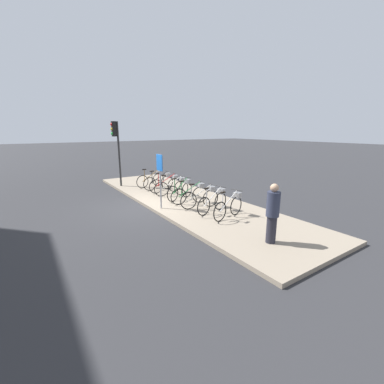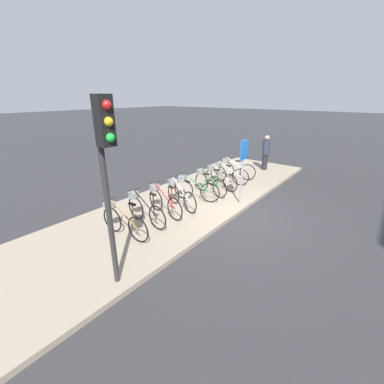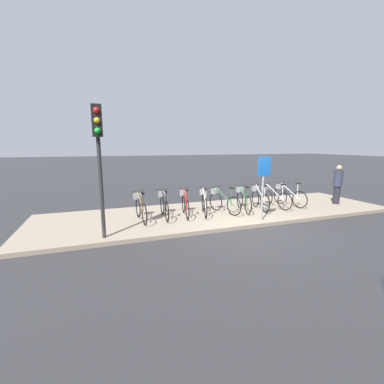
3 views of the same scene
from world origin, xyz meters
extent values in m
plane|color=#2D2D30|center=(0.00, 0.00, 0.00)|extent=(120.00, 120.00, 0.00)
cube|color=gray|center=(0.00, 1.79, 0.06)|extent=(12.96, 3.58, 0.12)
torus|color=black|center=(-2.94, 1.09, 0.46)|extent=(0.08, 0.67, 0.67)
torus|color=black|center=(-3.00, 2.01, 0.46)|extent=(0.08, 0.67, 0.67)
cylinder|color=olive|center=(-2.97, 1.55, 0.73)|extent=(0.09, 0.94, 0.57)
cylinder|color=olive|center=(-2.95, 1.21, 0.76)|extent=(0.03, 0.03, 0.60)
cube|color=black|center=(-2.95, 1.21, 1.08)|extent=(0.08, 0.20, 0.04)
cylinder|color=#262626|center=(-3.00, 2.01, 1.03)|extent=(0.46, 0.05, 0.02)
cube|color=gray|center=(-3.01, 2.06, 0.84)|extent=(0.25, 0.22, 0.18)
torus|color=black|center=(-2.22, 1.17, 0.46)|extent=(0.08, 0.67, 0.67)
torus|color=black|center=(-2.16, 2.09, 0.46)|extent=(0.08, 0.67, 0.67)
cylinder|color=black|center=(-2.19, 1.63, 0.73)|extent=(0.10, 0.94, 0.57)
cylinder|color=black|center=(-2.21, 1.29, 0.76)|extent=(0.03, 0.03, 0.60)
cube|color=black|center=(-2.21, 1.29, 1.08)|extent=(0.08, 0.20, 0.04)
cylinder|color=#262626|center=(-2.16, 2.09, 1.03)|extent=(0.46, 0.06, 0.02)
cube|color=gray|center=(-2.15, 2.14, 0.84)|extent=(0.25, 0.22, 0.18)
torus|color=black|center=(-1.53, 1.17, 0.46)|extent=(0.15, 0.67, 0.67)
torus|color=black|center=(-1.38, 2.08, 0.46)|extent=(0.15, 0.67, 0.67)
cylinder|color=red|center=(-1.46, 1.62, 0.73)|extent=(0.19, 0.93, 0.57)
cylinder|color=red|center=(-1.51, 1.29, 0.76)|extent=(0.04, 0.04, 0.60)
cube|color=black|center=(-1.51, 1.29, 1.08)|extent=(0.10, 0.21, 0.04)
cylinder|color=#262626|center=(-1.38, 2.08, 1.03)|extent=(0.46, 0.10, 0.02)
cube|color=gray|center=(-1.37, 2.13, 0.84)|extent=(0.27, 0.24, 0.18)
torus|color=black|center=(-0.90, 1.13, 0.46)|extent=(0.23, 0.65, 0.67)
torus|color=black|center=(-0.64, 2.01, 0.46)|extent=(0.23, 0.65, 0.67)
cylinder|color=beige|center=(-0.77, 1.57, 0.73)|extent=(0.30, 0.91, 0.57)
cylinder|color=beige|center=(-0.87, 1.25, 0.76)|extent=(0.04, 0.04, 0.60)
cube|color=black|center=(-0.87, 1.25, 1.08)|extent=(0.12, 0.21, 0.04)
cylinder|color=#262626|center=(-0.64, 2.01, 1.03)|extent=(0.45, 0.15, 0.02)
cube|color=gray|center=(-0.63, 2.06, 0.84)|extent=(0.29, 0.26, 0.18)
torus|color=black|center=(0.14, 1.12, 0.46)|extent=(0.24, 0.65, 0.67)
torus|color=black|center=(-0.14, 2.00, 0.46)|extent=(0.24, 0.65, 0.67)
cylinder|color=#267238|center=(0.00, 1.56, 0.73)|extent=(0.32, 0.90, 0.57)
cylinder|color=#267238|center=(0.10, 1.25, 0.76)|extent=(0.04, 0.04, 0.60)
cube|color=black|center=(0.10, 1.25, 1.08)|extent=(0.13, 0.21, 0.04)
cylinder|color=#262626|center=(-0.14, 2.00, 1.03)|extent=(0.45, 0.16, 0.02)
cube|color=gray|center=(-0.15, 2.05, 0.84)|extent=(0.29, 0.26, 0.18)
torus|color=black|center=(0.68, 1.09, 0.46)|extent=(0.17, 0.67, 0.67)
torus|color=black|center=(0.87, 1.99, 0.46)|extent=(0.17, 0.67, 0.67)
cylinder|color=#267238|center=(0.78, 1.54, 0.73)|extent=(0.22, 0.93, 0.57)
cylinder|color=#267238|center=(0.71, 1.21, 0.76)|extent=(0.04, 0.04, 0.60)
cube|color=black|center=(0.71, 1.21, 1.08)|extent=(0.11, 0.21, 0.04)
cylinder|color=#262626|center=(0.87, 1.99, 1.03)|extent=(0.46, 0.12, 0.02)
cube|color=gray|center=(0.88, 2.04, 0.84)|extent=(0.28, 0.24, 0.18)
torus|color=black|center=(1.41, 1.09, 0.46)|extent=(0.16, 0.67, 0.67)
torus|color=black|center=(1.58, 2.00, 0.46)|extent=(0.16, 0.67, 0.67)
cylinder|color=beige|center=(1.49, 1.55, 0.73)|extent=(0.20, 0.93, 0.57)
cylinder|color=beige|center=(1.43, 1.22, 0.76)|extent=(0.04, 0.04, 0.60)
cube|color=black|center=(1.43, 1.22, 1.08)|extent=(0.11, 0.21, 0.04)
cylinder|color=#262626|center=(1.58, 2.00, 1.03)|extent=(0.46, 0.11, 0.02)
cube|color=gray|center=(1.59, 2.05, 0.84)|extent=(0.27, 0.24, 0.18)
torus|color=black|center=(2.30, 1.15, 0.46)|extent=(0.17, 0.66, 0.67)
torus|color=black|center=(2.11, 2.05, 0.46)|extent=(0.17, 0.66, 0.67)
cylinder|color=silver|center=(2.21, 1.60, 0.73)|extent=(0.22, 0.92, 0.57)
cylinder|color=silver|center=(2.27, 1.27, 0.76)|extent=(0.04, 0.04, 0.60)
cube|color=black|center=(2.27, 1.27, 1.08)|extent=(0.11, 0.21, 0.04)
cylinder|color=#262626|center=(2.11, 2.05, 1.03)|extent=(0.46, 0.12, 0.02)
cube|color=gray|center=(2.10, 2.10, 0.84)|extent=(0.28, 0.25, 0.18)
torus|color=black|center=(3.07, 1.23, 0.46)|extent=(0.18, 0.66, 0.67)
torus|color=black|center=(2.87, 2.13, 0.46)|extent=(0.18, 0.66, 0.67)
cylinder|color=silver|center=(2.97, 1.68, 0.73)|extent=(0.24, 0.92, 0.57)
cylinder|color=silver|center=(3.05, 1.36, 0.76)|extent=(0.04, 0.04, 0.60)
cube|color=black|center=(3.05, 1.36, 1.08)|extent=(0.11, 0.21, 0.04)
cylinder|color=#262626|center=(2.87, 2.13, 1.03)|extent=(0.45, 0.12, 0.02)
cube|color=gray|center=(2.86, 2.18, 0.84)|extent=(0.28, 0.25, 0.18)
cylinder|color=#23232D|center=(5.07, 1.34, 0.49)|extent=(0.26, 0.26, 0.74)
cylinder|color=#2D3347|center=(5.07, 1.34, 1.18)|extent=(0.34, 0.34, 0.66)
sphere|color=tan|center=(5.07, 1.34, 1.62)|extent=(0.21, 0.21, 0.21)
cylinder|color=#2D2D2D|center=(-4.12, 0.35, 1.79)|extent=(0.10, 0.10, 3.35)
cube|color=black|center=(-4.12, 0.17, 3.09)|extent=(0.24, 0.20, 0.75)
sphere|color=red|center=(-4.12, 0.07, 3.32)|extent=(0.14, 0.14, 0.14)
sphere|color=gold|center=(-4.12, 0.07, 3.09)|extent=(0.14, 0.14, 0.14)
sphere|color=green|center=(-4.12, 0.07, 2.86)|extent=(0.14, 0.14, 0.14)
cylinder|color=#99999E|center=(0.70, 0.30, 1.15)|extent=(0.06, 0.06, 2.05)
cube|color=#1959B2|center=(0.70, 0.28, 1.87)|extent=(0.44, 0.03, 0.60)
camera|label=1|loc=(9.20, -3.93, 3.06)|focal=24.00mm
camera|label=2|loc=(-6.40, -3.24, 3.45)|focal=24.00mm
camera|label=3|loc=(-4.11, -6.50, 2.51)|focal=24.00mm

